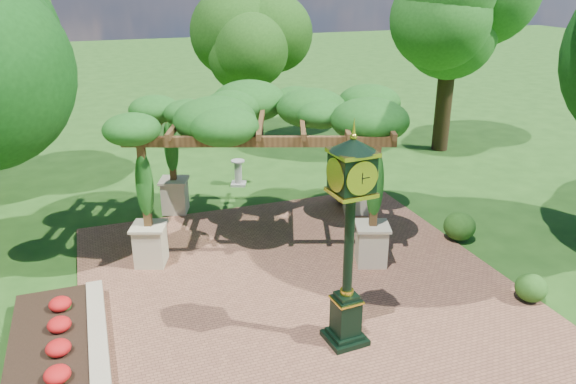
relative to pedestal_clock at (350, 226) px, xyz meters
name	(u,v)px	position (x,y,z in m)	size (l,w,h in m)	color
ground	(327,328)	(-0.15, 0.55, -2.62)	(120.00, 120.00, 0.00)	#1E4714
brick_plaza	(310,303)	(-0.15, 1.55, -2.60)	(10.00, 12.00, 0.04)	brown
border_wall	(99,352)	(-4.75, 1.05, -2.42)	(0.35, 5.00, 0.40)	#C6B793
flower_bed	(49,363)	(-5.65, 1.05, -2.44)	(1.50, 5.00, 0.36)	red
pedestal_clock	(350,226)	(0.00, 0.00, 0.00)	(0.93, 0.93, 4.37)	black
pergola	(262,121)	(-0.07, 5.34, 0.77)	(7.56, 6.04, 4.14)	beige
sundial	(238,174)	(0.33, 9.63, -2.21)	(0.66, 0.66, 0.92)	gray
shrub_front	(531,288)	(4.64, -0.05, -2.26)	(0.71, 0.71, 0.64)	#255317
shrub_mid	(460,226)	(5.02, 3.20, -2.18)	(0.88, 0.88, 0.79)	#214A14
shrub_back	(344,194)	(3.12, 6.73, -2.27)	(0.68, 0.68, 0.61)	#33691E
tree_north	(255,47)	(2.59, 14.85, 1.52)	(3.48, 3.48, 6.04)	black
tree_east_far	(454,1)	(9.62, 11.01, 3.43)	(4.29, 4.29, 8.81)	#322413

